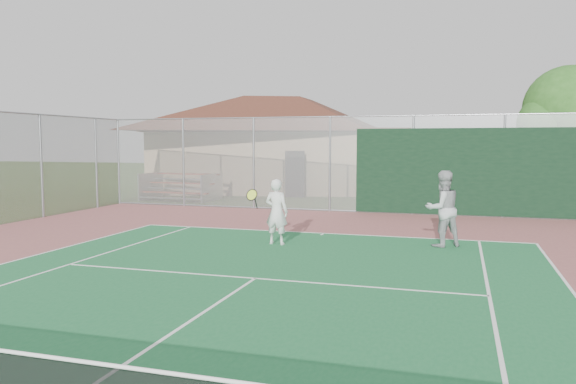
{
  "coord_description": "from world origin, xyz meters",
  "views": [
    {
      "loc": [
        3.6,
        -3.24,
        2.54
      ],
      "look_at": [
        -0.75,
        10.92,
        1.24
      ],
      "focal_mm": 35.0,
      "sensor_mm": 36.0,
      "label": 1
    }
  ],
  "objects_px": {
    "bleachers": "(180,186)",
    "player_grey_back": "(442,209)",
    "tree": "(571,113)",
    "player_white_front": "(276,212)",
    "clubhouse": "(280,135)"
  },
  "relations": [
    {
      "from": "clubhouse",
      "to": "tree",
      "type": "height_order",
      "value": "clubhouse"
    },
    {
      "from": "bleachers",
      "to": "tree",
      "type": "bearing_deg",
      "value": 10.23
    },
    {
      "from": "player_white_front",
      "to": "tree",
      "type": "bearing_deg",
      "value": -119.46
    },
    {
      "from": "bleachers",
      "to": "player_grey_back",
      "type": "xyz_separation_m",
      "value": [
        11.51,
        -8.34,
        0.3
      ]
    },
    {
      "from": "bleachers",
      "to": "tree",
      "type": "relative_size",
      "value": 0.57
    },
    {
      "from": "clubhouse",
      "to": "bleachers",
      "type": "relative_size",
      "value": 4.71
    },
    {
      "from": "clubhouse",
      "to": "tree",
      "type": "bearing_deg",
      "value": -32.39
    },
    {
      "from": "bleachers",
      "to": "clubhouse",
      "type": "bearing_deg",
      "value": 73.44
    },
    {
      "from": "bleachers",
      "to": "tree",
      "type": "xyz_separation_m",
      "value": [
        15.99,
        2.02,
        3.1
      ]
    },
    {
      "from": "clubhouse",
      "to": "tree",
      "type": "xyz_separation_m",
      "value": [
        13.54,
        -4.86,
        0.73
      ]
    },
    {
      "from": "tree",
      "to": "player_white_front",
      "type": "xyz_separation_m",
      "value": [
        -8.44,
        -11.27,
        -2.9
      ]
    },
    {
      "from": "clubhouse",
      "to": "player_grey_back",
      "type": "height_order",
      "value": "clubhouse"
    },
    {
      "from": "bleachers",
      "to": "player_grey_back",
      "type": "distance_m",
      "value": 14.22
    },
    {
      "from": "tree",
      "to": "player_white_front",
      "type": "height_order",
      "value": "tree"
    },
    {
      "from": "player_grey_back",
      "to": "player_white_front",
      "type": "bearing_deg",
      "value": -19.37
    }
  ]
}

